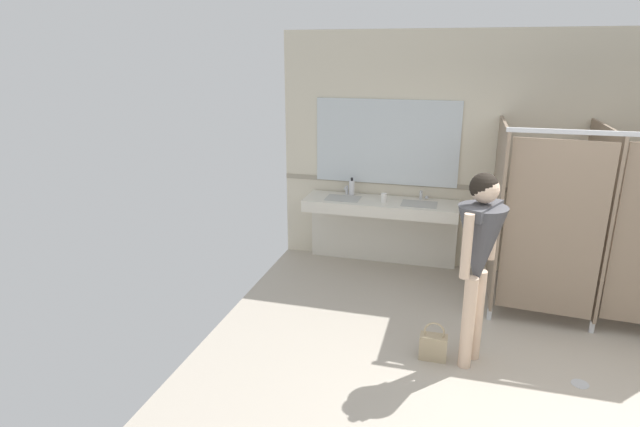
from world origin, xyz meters
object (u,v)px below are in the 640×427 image
at_px(handbag, 433,346).
at_px(paper_cup, 384,198).
at_px(soap_dispenser, 352,187).
at_px(person_standing, 479,247).

bearing_deg(handbag, paper_cup, 112.38).
bearing_deg(paper_cup, soap_dispenser, 153.50).
relative_size(soap_dispenser, paper_cup, 2.04).
bearing_deg(handbag, person_standing, 6.75).
xyz_separation_m(person_standing, soap_dispenser, (-1.51, 2.03, -0.11)).
relative_size(handbag, paper_cup, 3.26).
bearing_deg(soap_dispenser, person_standing, -53.25).
height_order(person_standing, paper_cup, person_standing).
bearing_deg(paper_cup, handbag, -67.62).
height_order(handbag, paper_cup, paper_cup).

